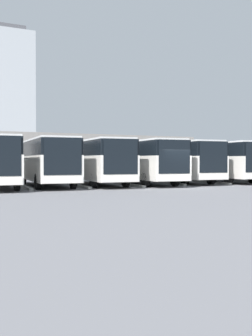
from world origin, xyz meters
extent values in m
plane|color=slate|center=(0.00, 0.00, 0.00)|extent=(600.00, 600.00, 0.00)
cube|color=silver|center=(-10.80, -5.91, 1.28)|extent=(3.54, 10.95, 1.66)
cube|color=black|center=(-10.80, -5.91, 2.62)|extent=(3.48, 10.78, 1.02)
cube|color=silver|center=(-10.80, -5.91, 3.19)|extent=(3.39, 10.51, 0.12)
cylinder|color=black|center=(-12.23, -9.12, 0.50)|extent=(0.39, 1.02, 1.00)
cylinder|color=black|center=(-10.01, -9.33, 0.50)|extent=(0.39, 1.02, 1.00)
cube|color=#9E9E99|center=(-9.00, -4.30, 0.07)|extent=(0.73, 5.12, 0.15)
cube|color=silver|center=(-7.20, -5.34, 1.28)|extent=(3.54, 10.95, 1.66)
cube|color=black|center=(-7.20, -5.34, 2.62)|extent=(3.48, 10.78, 1.02)
cube|color=silver|center=(-7.20, -5.34, 3.19)|extent=(3.39, 10.51, 0.12)
cylinder|color=black|center=(-5.78, -2.13, 0.50)|extent=(0.39, 1.02, 1.00)
cylinder|color=black|center=(-8.63, -8.55, 0.50)|extent=(0.39, 1.02, 1.00)
cylinder|color=black|center=(-6.41, -8.77, 0.50)|extent=(0.39, 1.02, 1.00)
cube|color=#9E9E99|center=(-5.40, -3.73, 0.07)|extent=(0.73, 5.12, 0.15)
cube|color=silver|center=(-3.60, -5.88, 1.28)|extent=(3.54, 10.95, 1.66)
cube|color=black|center=(-3.60, -5.88, 2.62)|extent=(3.48, 10.78, 1.02)
cube|color=black|center=(-3.09, -0.52, 2.04)|extent=(2.22, 0.25, 2.18)
cube|color=silver|center=(-3.09, -0.51, 0.67)|extent=(2.39, 0.29, 0.40)
cube|color=silver|center=(-3.60, -5.88, 3.19)|extent=(3.39, 10.51, 0.12)
cylinder|color=black|center=(-4.39, -2.46, 0.50)|extent=(0.39, 1.02, 1.00)
cylinder|color=black|center=(-2.18, -2.67, 0.50)|extent=(0.39, 1.02, 1.00)
cylinder|color=black|center=(-5.03, -9.10, 0.50)|extent=(0.39, 1.02, 1.00)
cylinder|color=black|center=(-2.81, -9.31, 0.50)|extent=(0.39, 1.02, 1.00)
cube|color=#9E9E99|center=(-1.80, -4.27, 0.07)|extent=(0.73, 5.12, 0.15)
cube|color=silver|center=(0.00, -5.28, 1.28)|extent=(3.54, 10.95, 1.66)
cube|color=black|center=(0.00, -5.28, 2.62)|extent=(3.48, 10.78, 1.02)
cube|color=black|center=(0.51, 0.09, 2.04)|extent=(2.22, 0.25, 2.18)
cube|color=silver|center=(0.51, 0.09, 0.67)|extent=(2.39, 0.29, 0.40)
cube|color=silver|center=(0.00, -5.28, 3.19)|extent=(3.39, 10.51, 0.12)
cylinder|color=black|center=(-0.79, -1.86, 0.50)|extent=(0.39, 1.02, 1.00)
cylinder|color=black|center=(1.42, -2.07, 0.50)|extent=(0.39, 1.02, 1.00)
cylinder|color=black|center=(-1.42, -8.49, 0.50)|extent=(0.39, 1.02, 1.00)
cylinder|color=black|center=(0.79, -8.71, 0.50)|extent=(0.39, 1.02, 1.00)
cube|color=#9E9E99|center=(1.80, -3.67, 0.07)|extent=(0.73, 5.12, 0.15)
cube|color=silver|center=(3.60, -5.73, 1.28)|extent=(3.54, 10.95, 1.66)
cube|color=black|center=(3.60, -5.73, 2.62)|extent=(3.48, 10.78, 1.02)
cube|color=black|center=(4.11, -0.36, 2.04)|extent=(2.22, 0.25, 2.18)
cube|color=silver|center=(4.11, -0.36, 0.67)|extent=(2.39, 0.29, 0.40)
cube|color=silver|center=(3.60, -5.73, 3.19)|extent=(3.39, 10.51, 0.12)
cylinder|color=black|center=(2.81, -2.31, 0.50)|extent=(0.39, 1.02, 1.00)
cylinder|color=black|center=(5.03, -2.52, 0.50)|extent=(0.39, 1.02, 1.00)
cylinder|color=black|center=(2.18, -8.95, 0.50)|extent=(0.39, 1.02, 1.00)
cylinder|color=black|center=(4.39, -9.16, 0.50)|extent=(0.39, 1.02, 1.00)
cube|color=#9E9E99|center=(5.40, -4.12, 0.07)|extent=(0.73, 5.12, 0.15)
cube|color=silver|center=(7.20, -5.96, 1.28)|extent=(3.54, 10.95, 1.66)
cube|color=black|center=(7.20, -5.96, 2.62)|extent=(3.48, 10.78, 1.02)
cube|color=black|center=(7.71, -0.59, 2.04)|extent=(2.22, 0.25, 2.18)
cube|color=silver|center=(7.71, -0.59, 0.67)|extent=(2.39, 0.29, 0.40)
cube|color=silver|center=(7.20, -5.96, 3.19)|extent=(3.39, 10.51, 0.12)
cylinder|color=black|center=(6.41, -2.54, 0.50)|extent=(0.39, 1.02, 1.00)
cylinder|color=black|center=(8.63, -2.75, 0.50)|extent=(0.39, 1.02, 1.00)
cylinder|color=black|center=(5.78, -9.18, 0.50)|extent=(0.39, 1.02, 1.00)
cylinder|color=black|center=(7.99, -9.39, 0.50)|extent=(0.39, 1.02, 1.00)
cube|color=#9E9E99|center=(9.00, -4.35, 0.07)|extent=(0.73, 5.12, 0.15)
cube|color=black|center=(11.32, -0.26, 2.04)|extent=(2.22, 0.25, 2.18)
cube|color=silver|center=(11.32, -0.26, 0.67)|extent=(2.39, 0.29, 0.40)
cylinder|color=black|center=(10.01, -2.21, 0.50)|extent=(0.39, 1.02, 1.00)
cylinder|color=black|center=(9.38, -8.85, 0.50)|extent=(0.39, 1.02, 1.00)
cube|color=gray|center=(0.00, -25.05, 2.31)|extent=(28.65, 13.05, 4.62)
cube|color=silver|center=(0.00, -33.08, 4.37)|extent=(28.65, 3.00, 0.24)
cylinder|color=slate|center=(-10.03, -34.18, 2.18)|extent=(0.20, 0.20, 4.37)
cube|color=#ADB2B7|center=(-17.02, -152.64, 26.60)|extent=(20.23, 20.23, 53.19)
cube|color=#4C4C51|center=(-17.02, -152.64, 54.39)|extent=(14.16, 14.16, 2.40)
camera|label=1|loc=(15.27, 22.78, 1.77)|focal=45.00mm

